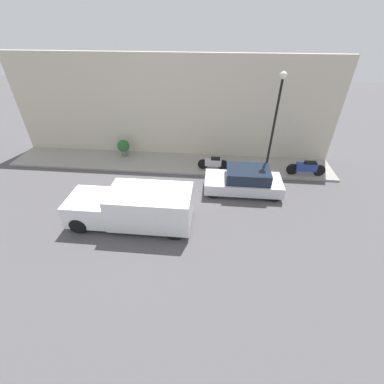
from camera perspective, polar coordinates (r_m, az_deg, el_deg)
The scene contains 9 objects.
ground_plane at distance 12.04m, azimuth -9.07°, elevation -5.66°, with size 60.00×60.00×0.00m, color #514F51.
sidewalk at distance 16.21m, azimuth -4.97°, elevation 6.52°, with size 2.51×19.58×0.12m.
building_facade at distance 16.35m, azimuth -4.66°, elevation 18.05°, with size 0.30×19.58×6.03m.
parked_car at distance 13.53m, azimuth 11.53°, elevation 2.47°, with size 1.74×3.93×1.33m.
delivery_van at distance 11.38m, azimuth -13.11°, elevation -3.21°, with size 1.92×5.34×1.71m.
scooter_silver at distance 15.18m, azimuth 4.75°, elevation 6.46°, with size 0.30×1.80×0.77m.
motorcycle_blue at distance 15.90m, azimuth 24.08°, elevation 4.96°, with size 0.30×2.14×0.86m.
streetlamp at distance 14.07m, azimuth 18.23°, elevation 16.46°, with size 0.35×0.35×5.45m.
potted_plant at distance 17.15m, azimuth -14.98°, elevation 9.72°, with size 0.75×0.75×1.08m.
Camera 1 is at (-8.78, -2.73, 7.77)m, focal length 24.00 mm.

